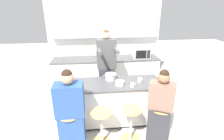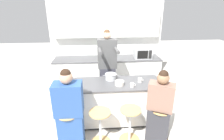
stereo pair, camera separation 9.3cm
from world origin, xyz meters
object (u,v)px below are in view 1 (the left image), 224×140
object	(u,v)px
person_cooking	(107,70)
person_wrapped_blanket	(71,113)
cooking_pot	(111,77)
bar_stool_rightmost	(160,122)
microwave	(141,53)
bar_stool_center_left	(102,127)
person_seated_near	(160,110)
bar_stool_center_right	(131,124)
fruit_bowl	(120,83)
coffee_cup_near	(140,80)
potted_plant	(99,54)
coffee_cup_far	(133,85)
bar_stool_leftmost	(71,129)
kitchen_island	(112,102)

from	to	relation	value
person_cooking	person_wrapped_blanket	world-z (taller)	person_cooking
person_wrapped_blanket	person_cooking	bearing A→B (deg)	62.08
person_wrapped_blanket	cooking_pot	size ratio (longest dim) A/B	4.50
bar_stool_rightmost	microwave	xyz separation A→B (m)	(0.20, 2.20, 0.68)
bar_stool_center_left	person_cooking	size ratio (longest dim) A/B	0.36
person_seated_near	cooking_pot	xyz separation A→B (m)	(-0.77, 0.82, 0.31)
bar_stool_center_right	fruit_bowl	bearing A→B (deg)	104.36
person_cooking	coffee_cup_near	bearing A→B (deg)	-49.52
coffee_cup_near	bar_stool_center_left	bearing A→B (deg)	-141.71
fruit_bowl	microwave	distance (m)	1.86
bar_stool_center_left	person_wrapped_blanket	distance (m)	0.59
bar_stool_center_right	bar_stool_center_left	bearing A→B (deg)	-176.53
potted_plant	microwave	bearing A→B (deg)	-1.87
bar_stool_center_left	person_seated_near	xyz separation A→B (m)	(1.02, -0.00, 0.27)
person_seated_near	coffee_cup_far	distance (m)	0.66
bar_stool_center_right	person_seated_near	world-z (taller)	person_seated_near
person_seated_near	coffee_cup_far	bearing A→B (deg)	157.85
bar_stool_leftmost	person_wrapped_blanket	xyz separation A→B (m)	(0.03, -0.01, 0.32)
bar_stool_center_left	fruit_bowl	world-z (taller)	fruit_bowl
person_wrapped_blanket	person_seated_near	xyz separation A→B (m)	(1.52, -0.00, -0.06)
person_wrapped_blanket	coffee_cup_near	distance (m)	1.48
potted_plant	coffee_cup_far	bearing A→B (deg)	-73.07
bar_stool_center_left	fruit_bowl	xyz separation A→B (m)	(0.39, 0.55, 0.56)
kitchen_island	potted_plant	size ratio (longest dim) A/B	7.73
person_wrapped_blanket	coffee_cup_near	size ratio (longest dim) A/B	13.08
bar_stool_leftmost	person_wrapped_blanket	world-z (taller)	person_wrapped_blanket
bar_stool_leftmost	coffee_cup_near	bearing A→B (deg)	25.28
fruit_bowl	potted_plant	world-z (taller)	potted_plant
bar_stool_center_right	coffee_cup_far	world-z (taller)	coffee_cup_far
coffee_cup_near	person_wrapped_blanket	bearing A→B (deg)	-153.88
person_cooking	microwave	size ratio (longest dim) A/B	3.94
kitchen_island	fruit_bowl	bearing A→B (deg)	-37.83
fruit_bowl	coffee_cup_far	world-z (taller)	fruit_bowl
bar_stool_leftmost	bar_stool_center_right	world-z (taller)	same
bar_stool_center_left	coffee_cup_near	bearing A→B (deg)	38.29
bar_stool_center_left	bar_stool_center_right	size ratio (longest dim) A/B	1.00
bar_stool_center_right	potted_plant	world-z (taller)	potted_plant
microwave	coffee_cup_near	bearing A→B (deg)	-105.56
bar_stool_center_right	person_seated_near	xyz separation A→B (m)	(0.50, -0.03, 0.27)
kitchen_island	bar_stool_rightmost	bearing A→B (deg)	-39.39
kitchen_island	microwave	world-z (taller)	microwave
coffee_cup_far	potted_plant	distance (m)	1.88
kitchen_island	person_cooking	xyz separation A→B (m)	(-0.06, 0.64, 0.46)
bar_stool_center_right	person_cooking	bearing A→B (deg)	104.39
cooking_pot	potted_plant	bearing A→B (deg)	96.86
bar_stool_center_right	person_wrapped_blanket	world-z (taller)	person_wrapped_blanket
coffee_cup_near	coffee_cup_far	size ratio (longest dim) A/B	1.06
bar_stool_leftmost	fruit_bowl	bearing A→B (deg)	30.46
coffee_cup_near	microwave	size ratio (longest dim) A/B	0.24
fruit_bowl	coffee_cup_near	bearing A→B (deg)	12.50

